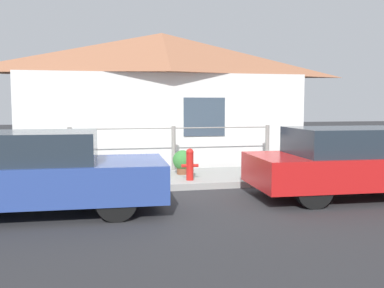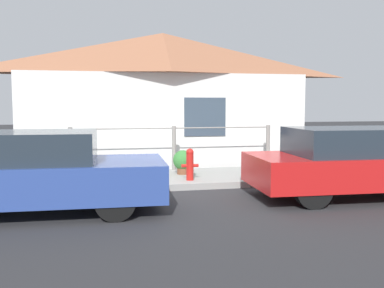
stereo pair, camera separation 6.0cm
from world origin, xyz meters
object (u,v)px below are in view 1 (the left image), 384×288
Objects in this scene: fire_hydrant at (190,164)px; potted_plant_near_hydrant at (183,161)px; car_left at (30,172)px; potted_plant_by_fence at (59,163)px; car_right at (358,162)px.

fire_hydrant is 1.22× the size of potted_plant_near_hydrant.
car_left is 7.68× the size of potted_plant_by_fence.
potted_plant_by_fence is (-5.55, 2.81, -0.23)m from car_right.
car_left is 5.74m from car_right.
car_left is 7.64× the size of potted_plant_near_hydrant.
potted_plant_by_fence is (-2.71, 1.18, -0.06)m from fire_hydrant.
potted_plant_near_hydrant is at bearing 41.85° from car_left.
fire_hydrant reaches higher than potted_plant_near_hydrant.
potted_plant_by_fence is at bearing 172.05° from potted_plant_near_hydrant.
car_right is 7.63× the size of potted_plant_by_fence.
fire_hydrant is 2.96m from potted_plant_by_fence.
potted_plant_near_hydrant is 1.01× the size of potted_plant_by_fence.
car_left is at bearing -93.95° from potted_plant_by_fence.
potted_plant_by_fence is at bearing 88.06° from car_left.
car_left reaches higher than potted_plant_near_hydrant.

